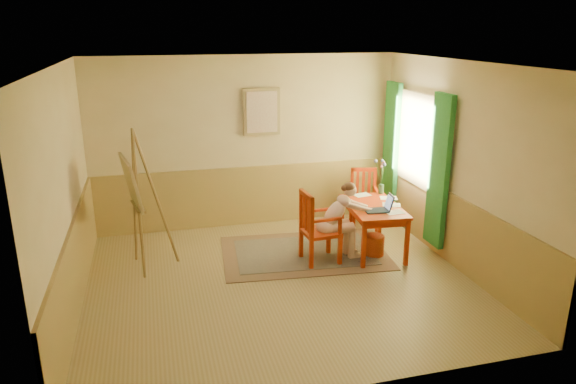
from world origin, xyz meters
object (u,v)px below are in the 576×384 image
object	(u,v)px
table	(373,211)
chair_back	(364,198)
chair_left	(317,228)
easel	(134,188)
figure	(339,218)
laptop	(380,208)

from	to	relation	value
table	chair_back	bearing A→B (deg)	74.64
chair_left	chair_back	bearing A→B (deg)	44.26
table	easel	world-z (taller)	easel
chair_left	figure	xyz separation A→B (m)	(0.34, 0.04, 0.10)
chair_left	easel	world-z (taller)	easel
chair_left	laptop	world-z (taller)	chair_left
chair_left	easel	bearing A→B (deg)	169.79
chair_back	laptop	bearing A→B (deg)	-102.72
chair_left	figure	distance (m)	0.36
laptop	chair_left	bearing A→B (deg)	174.45
table	laptop	bearing A→B (deg)	-91.44
chair_left	laptop	size ratio (longest dim) A/B	2.58
figure	laptop	bearing A→B (deg)	-12.74
chair_back	laptop	xyz separation A→B (m)	(-0.28, -1.25, 0.28)
laptop	easel	distance (m)	3.39
table	figure	xyz separation A→B (m)	(-0.57, -0.12, -0.00)
table	easel	xyz separation A→B (m)	(-3.33, 0.28, 0.54)
table	easel	size ratio (longest dim) A/B	0.64
chair_left	laptop	xyz separation A→B (m)	(0.91, -0.09, 0.24)
table	laptop	world-z (taller)	laptop
figure	chair_left	bearing A→B (deg)	-173.48
chair_left	easel	distance (m)	2.54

